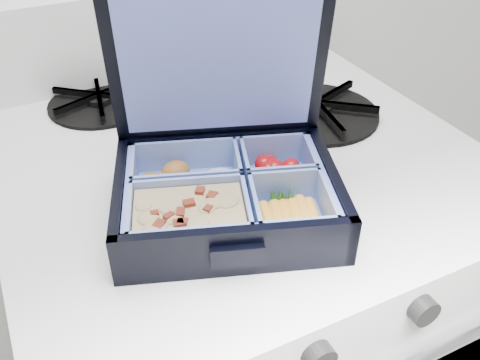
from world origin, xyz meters
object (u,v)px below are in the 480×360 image
stove (234,357)px  bento_box (227,196)px  burner_grate (316,107)px  fork (214,137)px

stove → bento_box: 0.51m
burner_grate → fork: size_ratio=0.99×
bento_box → fork: bento_box is taller
burner_grate → fork: (-0.16, 0.00, -0.01)m
stove → fork: fork is taller
stove → burner_grate: burner_grate is taller
burner_grate → bento_box: bearing=-144.5°
stove → fork: 0.46m
stove → burner_grate: size_ratio=4.97×
stove → fork: (-0.01, 0.03, 0.46)m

